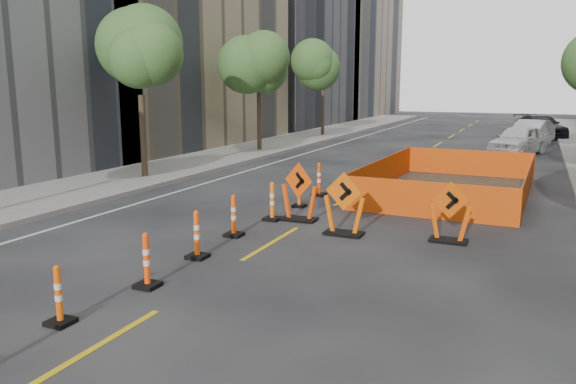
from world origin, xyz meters
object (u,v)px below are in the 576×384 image
at_px(parked_car_near, 519,140).
at_px(parked_car_far, 540,126).
at_px(channelizer_4, 197,234).
at_px(channelizer_3, 146,260).
at_px(channelizer_7, 299,192).
at_px(channelizer_8, 319,179).
at_px(parked_car_mid, 530,133).
at_px(channelizer_5, 234,216).
at_px(chevron_sign_right, 450,212).
at_px(chevron_sign_left, 299,192).
at_px(channelizer_6, 272,201).
at_px(channelizer_2, 59,295).
at_px(chevron_sign_center, 344,204).

relative_size(parked_car_near, parked_car_far, 0.86).
bearing_deg(channelizer_4, channelizer_3, -86.10).
distance_m(channelizer_3, channelizer_7, 7.53).
bearing_deg(channelizer_8, parked_car_near, 68.46).
bearing_deg(parked_car_mid, channelizer_4, -86.68).
xyz_separation_m(channelizer_5, channelizer_8, (0.11, 5.65, 0.04)).
bearing_deg(parked_car_mid, channelizer_3, -85.64).
bearing_deg(channelizer_3, parked_car_near, 76.90).
height_order(chevron_sign_right, parked_car_near, parked_car_near).
bearing_deg(chevron_sign_left, channelizer_3, -76.05).
xyz_separation_m(channelizer_4, parked_car_mid, (6.20, 27.35, 0.24)).
height_order(channelizer_6, parked_car_far, parked_car_far).
xyz_separation_m(channelizer_7, channelizer_8, (-0.07, 1.88, 0.08)).
relative_size(channelizer_5, parked_car_far, 0.20).
distance_m(channelizer_2, parked_car_far, 37.92).
bearing_deg(channelizer_7, parked_car_far, 76.48).
bearing_deg(chevron_sign_center, channelizer_3, -107.87).
height_order(channelizer_3, channelizer_5, same).
bearing_deg(channelizer_6, parked_car_far, 77.26).
height_order(channelizer_2, channelizer_8, channelizer_8).
distance_m(parked_car_mid, parked_car_far, 6.21).
bearing_deg(channelizer_2, parked_car_mid, 78.55).
distance_m(channelizer_5, channelizer_7, 3.77).
xyz_separation_m(channelizer_2, chevron_sign_left, (0.80, 7.80, 0.32)).
height_order(channelizer_6, parked_car_near, parked_car_near).
xyz_separation_m(channelizer_3, channelizer_5, (-0.28, 3.77, -0.00)).
distance_m(channelizer_2, parked_car_mid, 31.75).
bearing_deg(channelizer_5, chevron_sign_center, 26.56).
bearing_deg(chevron_sign_left, channelizer_7, 132.18).
bearing_deg(chevron_sign_right, parked_car_mid, 64.18).
bearing_deg(parked_car_mid, channelizer_2, -85.36).
xyz_separation_m(channelizer_8, chevron_sign_center, (2.34, -4.42, 0.23)).
bearing_deg(channelizer_6, parked_car_near, 72.72).
height_order(channelizer_5, chevron_sign_right, chevron_sign_right).
bearing_deg(channelizer_8, parked_car_mid, 72.51).
height_order(channelizer_5, channelizer_7, channelizer_5).
bearing_deg(channelizer_4, channelizer_8, 90.31).
bearing_deg(chevron_sign_center, channelizer_4, -120.86).
xyz_separation_m(chevron_sign_left, parked_car_mid, (5.50, 23.31, -0.04)).
bearing_deg(channelizer_8, chevron_sign_center, -62.11).
relative_size(channelizer_7, channelizer_8, 0.85).
distance_m(channelizer_5, channelizer_6, 1.89).
relative_size(channelizer_3, chevron_sign_right, 0.71).
distance_m(channelizer_6, parked_car_near, 19.19).
bearing_deg(chevron_sign_left, parked_car_far, 97.93).
distance_m(channelizer_8, chevron_sign_center, 5.01).
bearing_deg(channelizer_2, channelizer_8, 89.70).
relative_size(parked_car_near, parked_car_mid, 0.99).
bearing_deg(channelizer_5, chevron_sign_right, 18.22).
distance_m(chevron_sign_center, parked_car_near, 19.28).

